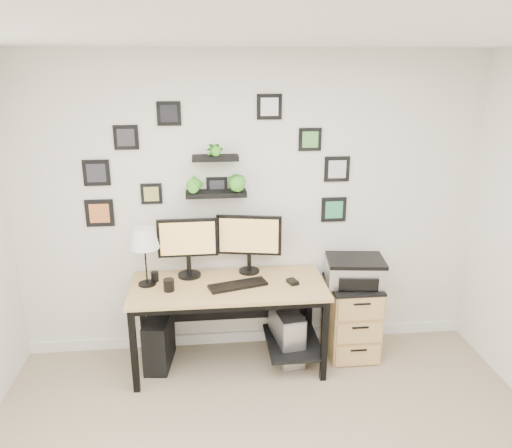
{
  "coord_description": "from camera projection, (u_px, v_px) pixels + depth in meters",
  "views": [
    {
      "loc": [
        -0.38,
        -2.11,
        2.48
      ],
      "look_at": [
        0.02,
        1.83,
        1.2
      ],
      "focal_mm": 35.0,
      "sensor_mm": 36.0,
      "label": 1
    }
  ],
  "objects": [
    {
      "name": "room",
      "position": [
        252.0,
        336.0,
        4.66
      ],
      "size": [
        4.0,
        4.0,
        4.0
      ],
      "color": "tan",
      "rests_on": "ground"
    },
    {
      "name": "desk",
      "position": [
        232.0,
        296.0,
        4.16
      ],
      "size": [
        1.6,
        0.7,
        0.75
      ],
      "color": "tan",
      "rests_on": "ground"
    },
    {
      "name": "monitor_left",
      "position": [
        188.0,
        243.0,
        4.15
      ],
      "size": [
        0.5,
        0.2,
        0.51
      ],
      "color": "black",
      "rests_on": "desk"
    },
    {
      "name": "monitor_right",
      "position": [
        249.0,
        239.0,
        4.23
      ],
      "size": [
        0.55,
        0.21,
        0.51
      ],
      "color": "black",
      "rests_on": "desk"
    },
    {
      "name": "keyboard",
      "position": [
        238.0,
        285.0,
        4.05
      ],
      "size": [
        0.5,
        0.28,
        0.02
      ],
      "primitive_type": "cube",
      "rotation": [
        0.0,
        0.0,
        0.28
      ],
      "color": "black",
      "rests_on": "desk"
    },
    {
      "name": "mouse",
      "position": [
        293.0,
        282.0,
        4.1
      ],
      "size": [
        0.1,
        0.12,
        0.03
      ],
      "primitive_type": "cube",
      "rotation": [
        0.0,
        0.0,
        0.32
      ],
      "color": "black",
      "rests_on": "desk"
    },
    {
      "name": "table_lamp",
      "position": [
        144.0,
        240.0,
        3.97
      ],
      "size": [
        0.24,
        0.24,
        0.49
      ],
      "color": "black",
      "rests_on": "desk"
    },
    {
      "name": "mug",
      "position": [
        169.0,
        285.0,
        3.96
      ],
      "size": [
        0.09,
        0.09,
        0.1
      ],
      "primitive_type": "cylinder",
      "color": "black",
      "rests_on": "desk"
    },
    {
      "name": "pen_cup",
      "position": [
        155.0,
        276.0,
        4.14
      ],
      "size": [
        0.06,
        0.06,
        0.08
      ],
      "primitive_type": "cylinder",
      "color": "black",
      "rests_on": "desk"
    },
    {
      "name": "pc_tower_black",
      "position": [
        159.0,
        341.0,
        4.26
      ],
      "size": [
        0.25,
        0.46,
        0.44
      ],
      "primitive_type": "cube",
      "rotation": [
        0.0,
        0.0,
        -0.12
      ],
      "color": "black",
      "rests_on": "ground"
    },
    {
      "name": "pc_tower_grey",
      "position": [
        287.0,
        334.0,
        4.35
      ],
      "size": [
        0.27,
        0.49,
        0.46
      ],
      "color": "gray",
      "rests_on": "ground"
    },
    {
      "name": "file_cabinet",
      "position": [
        351.0,
        318.0,
        4.41
      ],
      "size": [
        0.43,
        0.53,
        0.67
      ],
      "color": "tan",
      "rests_on": "ground"
    },
    {
      "name": "printer",
      "position": [
        355.0,
        271.0,
        4.28
      ],
      "size": [
        0.52,
        0.44,
        0.22
      ],
      "color": "silver",
      "rests_on": "file_cabinet"
    },
    {
      "name": "wall_decor",
      "position": [
        216.0,
        170.0,
        4.09
      ],
      "size": [
        2.23,
        0.18,
        1.1
      ],
      "color": "black",
      "rests_on": "ground"
    }
  ]
}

